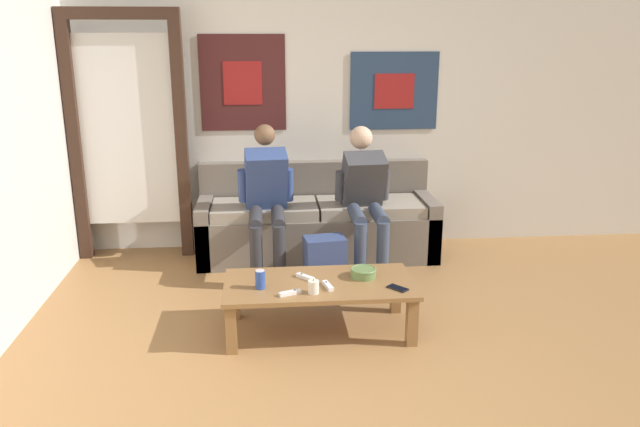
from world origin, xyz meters
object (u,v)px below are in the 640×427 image
Objects in this scene: person_seated_teen at (365,194)px; couch at (317,224)px; backpack at (325,265)px; cell_phone at (398,288)px; coffee_table at (319,290)px; drink_can_blue at (260,279)px; game_controller_far_center at (290,293)px; ceramic_bowl at (363,272)px; game_controller_near_right at (328,286)px; pillar_candle at (313,287)px; game_controller_near_left at (305,277)px; person_seated_adult at (266,196)px.

couch is at bearing 137.86° from person_seated_teen.
backpack is (-0.00, -0.80, -0.09)m from couch.
coffee_table is at bearing 162.56° from cell_phone.
drink_can_blue is (-0.39, -0.07, 0.11)m from coffee_table.
person_seated_teen is 0.74m from backpack.
person_seated_teen is 9.53× the size of drink_can_blue.
game_controller_far_center is at bearing -109.18° from backpack.
ceramic_bowl reaches higher than game_controller_near_right.
pillar_candle is 0.66× the size of game_controller_near_right.
person_seated_teen is 6.62× the size of ceramic_bowl.
coffee_table is 0.72m from backpack.
person_seated_teen reaches higher than game_controller_near_left.
coffee_table is 0.13m from game_controller_near_left.
ceramic_bowl is at bearing -73.02° from backpack.
drink_can_blue is 0.97× the size of game_controller_near_left.
cell_phone is (0.19, -0.22, -0.03)m from ceramic_bowl.
person_seated_adult is 1.14m from game_controller_near_left.
ceramic_bowl is at bearing 30.87° from game_controller_near_right.
coffee_table is at bearing -112.69° from person_seated_teen.
game_controller_near_right is (0.38, -1.24, -0.29)m from person_seated_adult.
backpack is at bearing 106.98° from ceramic_bowl.
cell_phone is (0.01, -1.32, -0.29)m from person_seated_teen.
cell_phone reaches higher than coffee_table.
game_controller_far_center reaches higher than coffee_table.
backpack is 0.70m from ceramic_bowl.
backpack is (-0.38, -0.46, -0.45)m from person_seated_teen.
couch reaches higher than pillar_candle.
cell_phone is at bearing -65.85° from backpack.
cell_phone is at bearing -21.35° from game_controller_near_left.
couch is 14.18× the size of game_controller_near_right.
drink_can_blue is (-0.50, -0.77, 0.21)m from backpack.
drink_can_blue is (-0.34, 0.11, 0.02)m from pillar_candle.
game_controller_far_center is 0.70m from cell_phone.
drink_can_blue is at bearing 147.43° from game_controller_far_center.
drink_can_blue reaches higher than game_controller_near_right.
person_seated_teen is at bearing 62.97° from game_controller_far_center.
person_seated_adult is 1.29m from ceramic_bowl.
cell_phone is (0.50, -0.16, 0.06)m from coffee_table.
person_seated_teen is 7.98× the size of game_controller_near_right.
couch reaches higher than game_controller_near_left.
game_controller_far_center is (-0.31, -1.69, 0.08)m from couch.
pillar_candle is at bearing -177.91° from cell_phone.
game_controller_near_right is at bearing 40.37° from pillar_candle.
drink_can_blue is at bearing -92.55° from person_seated_adult.
person_seated_teen is at bearing 67.31° from coffee_table.
drink_can_blue is 0.44m from game_controller_near_right.
game_controller_near_left is at bearing -107.35° from backpack.
coffee_table is 7.07× the size of ceramic_bowl.
ceramic_bowl is 1.84× the size of pillar_candle.
person_seated_teen reaches higher than couch.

